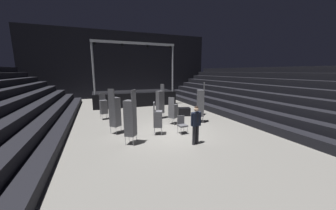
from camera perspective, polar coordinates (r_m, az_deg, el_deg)
The scene contains 15 objects.
ground_plane at distance 9.84m, azimuth 0.29°, elevation -9.16°, with size 22.00×30.00×0.10m, color slate.
arena_end_wall at distance 23.85m, azimuth -13.53°, elevation 12.06°, with size 22.00×0.30×8.00m, color black.
bleacher_bank_right at distance 15.01m, azimuth 28.40°, elevation 3.69°, with size 6.00×24.00×3.60m.
stage_riser at distance 18.32m, azimuth -10.50°, elevation 2.41°, with size 7.65×3.03×5.78m.
man_with_tie at distance 8.24m, azimuth 8.74°, elevation -5.55°, with size 0.57×0.30×1.77m.
chair_stack_front_left at distance 9.91m, azimuth -16.30°, elevation -1.96°, with size 0.62×0.62×2.39m.
chair_stack_front_right at distance 13.89m, azimuth 10.14°, elevation 0.42°, with size 0.62×0.62×1.71m.
chair_stack_mid_left at distance 12.62m, azimuth -2.47°, elevation 1.10°, with size 0.53×0.53×2.39m.
chair_stack_mid_right at distance 11.29m, azimuth 1.58°, elevation -1.76°, with size 0.61×0.61×1.71m.
chair_stack_mid_centre at distance 13.15m, azimuth -19.50°, elevation -0.42°, with size 0.53×0.53×1.79m.
chair_stack_rear_left at distance 11.79m, azimuth 10.14°, elevation 0.69°, with size 0.59×0.59×2.56m.
chair_stack_rear_right at distance 9.47m, azimuth -3.24°, elevation -4.20°, with size 0.57×0.57×1.71m.
chair_stack_rear_centre at distance 8.28m, azimuth -11.70°, elevation -3.88°, with size 0.61×0.61×2.48m.
equipment_road_case at distance 13.61m, azimuth 4.97°, elevation -2.09°, with size 0.90×0.60×0.59m, color black.
loose_chair_near_man at distance 9.74m, azimuth 4.38°, elevation -5.79°, with size 0.46×0.46×0.95m.
Camera 1 is at (-3.45, -8.59, 3.28)m, focal length 19.49 mm.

